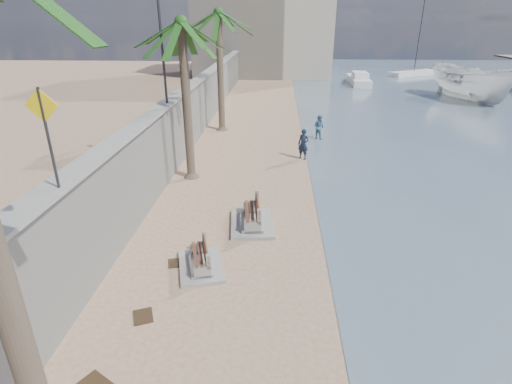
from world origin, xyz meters
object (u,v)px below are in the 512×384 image
object	(u,v)px
person_b	(319,126)
boat_cruiser	(472,81)
palm_back	(218,14)
yacht_far	(358,81)
bench_far	(252,215)
sailboat_west	(414,73)
bench_near	(200,258)
palm_mid	(181,24)
person_a	(303,142)

from	to	relation	value
person_b	boat_cruiser	world-z (taller)	boat_cruiser
palm_back	yacht_far	world-z (taller)	palm_back
bench_far	yacht_far	xyz separation A→B (m)	(10.64, 37.02, -0.08)
bench_far	yacht_far	world-z (taller)	yacht_far
yacht_far	sailboat_west	xyz separation A→B (m)	(9.16, 8.36, -0.04)
bench_near	boat_cruiser	xyz separation A→B (m)	(20.97, 29.81, 1.47)
bench_near	person_b	size ratio (longest dim) A/B	1.30
palm_mid	person_b	world-z (taller)	palm_mid
bench_near	person_a	xyz separation A→B (m)	(3.84, 11.09, 0.63)
bench_far	yacht_far	distance (m)	38.52
bench_near	sailboat_west	bearing A→B (deg)	66.28
boat_cruiser	sailboat_west	size ratio (longest dim) A/B	0.45
palm_mid	person_a	world-z (taller)	palm_mid
person_a	yacht_far	bearing A→B (deg)	103.12
person_a	person_b	distance (m)	4.46
palm_back	person_b	xyz separation A→B (m)	(6.71, -1.87, -6.75)
bench_near	person_b	bearing A→B (deg)	71.69
person_b	sailboat_west	distance (m)	36.74
boat_cruiser	person_a	bearing A→B (deg)	-151.94
bench_far	person_b	xyz separation A→B (m)	(3.63, 12.39, 0.44)
bench_far	palm_back	distance (m)	16.27
person_a	sailboat_west	xyz separation A→B (m)	(17.41, 37.27, -0.69)
sailboat_west	yacht_far	bearing A→B (deg)	-137.62
person_b	bench_far	bearing A→B (deg)	111.39
palm_mid	bench_near	bearing A→B (deg)	-76.32
boat_cruiser	palm_back	bearing A→B (deg)	-170.39
palm_back	person_b	size ratio (longest dim) A/B	4.94
bench_far	palm_mid	xyz separation A→B (m)	(-3.38, 4.91, 6.71)
palm_back	yacht_far	xyz separation A→B (m)	(13.71, 22.76, -7.28)
bench_near	person_a	world-z (taller)	person_a
person_a	person_b	bearing A→B (deg)	102.76
palm_mid	boat_cruiser	world-z (taller)	palm_mid
person_b	boat_cruiser	xyz separation A→B (m)	(15.88, 14.43, 0.96)
palm_mid	person_b	xyz separation A→B (m)	(7.01, 7.48, -6.26)
bench_near	person_b	distance (m)	16.20
palm_mid	palm_back	bearing A→B (deg)	88.15
sailboat_west	bench_far	bearing A→B (deg)	-113.56
boat_cruiser	sailboat_west	world-z (taller)	sailboat_west
palm_back	boat_cruiser	distance (m)	26.49
bench_near	boat_cruiser	distance (m)	36.47
sailboat_west	boat_cruiser	bearing A→B (deg)	-90.87
person_a	person_b	size ratio (longest dim) A/B	1.14
bench_near	palm_back	bearing A→B (deg)	95.36
yacht_far	sailboat_west	world-z (taller)	sailboat_west
bench_far	sailboat_west	size ratio (longest dim) A/B	0.25
palm_mid	boat_cruiser	distance (m)	32.13
palm_mid	person_a	bearing A→B (deg)	29.07
palm_mid	palm_back	distance (m)	9.37
bench_near	sailboat_west	xyz separation A→B (m)	(21.25, 48.36, -0.05)
boat_cruiser	yacht_far	distance (m)	13.60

